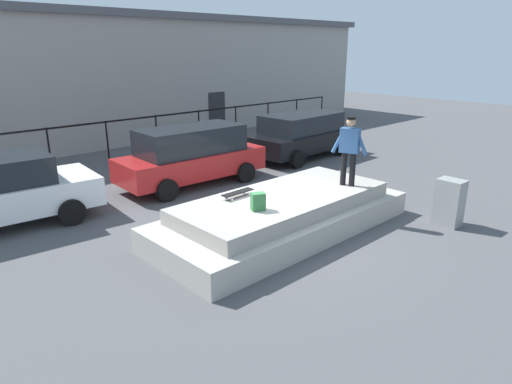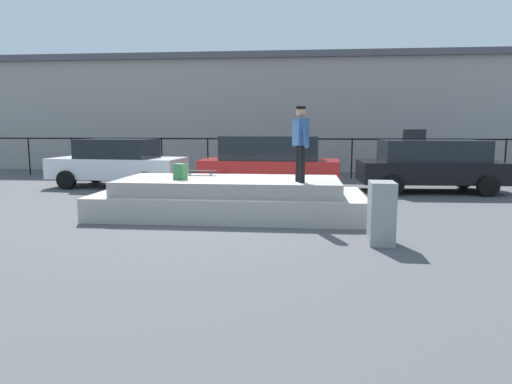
% 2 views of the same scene
% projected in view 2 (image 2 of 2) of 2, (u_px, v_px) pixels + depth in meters
% --- Properties ---
extents(ground_plane, '(60.00, 60.00, 0.00)m').
position_uv_depth(ground_plane, '(219.00, 215.00, 11.10)').
color(ground_plane, '#4C4C4F').
extents(concrete_ledge, '(6.34, 2.68, 0.88)m').
position_uv_depth(concrete_ledge, '(230.00, 198.00, 11.04)').
color(concrete_ledge, '#ADA89E').
rests_on(concrete_ledge, ground_plane).
extents(skateboarder, '(0.39, 0.87, 1.67)m').
position_uv_depth(skateboarder, '(301.00, 139.00, 10.14)').
color(skateboarder, black).
rests_on(skateboarder, concrete_ledge).
extents(skateboard, '(0.84, 0.25, 0.12)m').
position_uv_depth(skateboard, '(200.00, 172.00, 11.65)').
color(skateboard, black).
rests_on(skateboard, concrete_ledge).
extents(backpack, '(0.34, 0.30, 0.37)m').
position_uv_depth(backpack, '(180.00, 172.00, 10.74)').
color(backpack, '#33723F').
rests_on(backpack, concrete_ledge).
extents(car_white_sedan_near, '(4.74, 2.45, 1.69)m').
position_uv_depth(car_white_sedan_near, '(118.00, 162.00, 16.23)').
color(car_white_sedan_near, white).
rests_on(car_white_sedan_near, ground_plane).
extents(car_red_hatchback_mid, '(4.65, 2.13, 1.81)m').
position_uv_depth(car_red_hatchback_mid, '(270.00, 162.00, 15.34)').
color(car_red_hatchback_mid, '#B21E1E').
rests_on(car_red_hatchback_mid, ground_plane).
extents(car_black_hatchback_far, '(4.65, 2.35, 1.69)m').
position_uv_depth(car_black_hatchback_far, '(431.00, 164.00, 14.95)').
color(car_black_hatchback_far, black).
rests_on(car_black_hatchback_far, ground_plane).
extents(utility_box, '(0.45, 0.61, 1.14)m').
position_uv_depth(utility_box, '(381.00, 213.00, 8.27)').
color(utility_box, gray).
rests_on(utility_box, ground_plane).
extents(fence_row, '(24.06, 0.06, 1.66)m').
position_uv_depth(fence_row, '(255.00, 150.00, 19.15)').
color(fence_row, black).
rests_on(fence_row, ground_plane).
extents(warehouse_building, '(36.19, 8.01, 5.58)m').
position_uv_depth(warehouse_building, '(267.00, 114.00, 25.35)').
color(warehouse_building, gray).
rests_on(warehouse_building, ground_plane).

